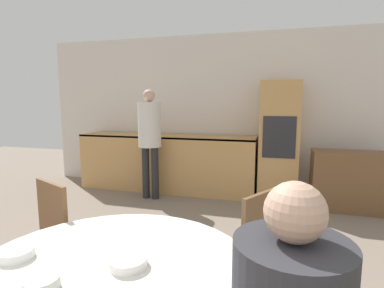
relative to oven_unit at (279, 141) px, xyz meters
The scene contains 10 objects.
wall_back 1.00m from the oven_unit, 158.49° to the left, with size 6.58×0.05×2.60m.
kitchen_counter 1.86m from the oven_unit, behind, with size 2.97×0.60×0.94m.
oven_unit is the anchor object (origin of this frame).
sideboard 1.16m from the oven_unit, 13.98° to the right, with size 1.13×0.45×0.82m.
chair_far_left 3.51m from the oven_unit, 116.83° to the right, with size 0.53×0.53×0.94m.
chair_far_right 2.86m from the oven_unit, 93.99° to the right, with size 0.55×0.55×0.94m.
person_standing 1.97m from the oven_unit, 164.64° to the right, with size 0.34×0.34×1.68m.
bowl_near 3.61m from the oven_unit, 101.01° to the right, with size 0.18×0.18×0.04m.
bowl_centre 3.90m from the oven_unit, 104.03° to the right, with size 0.14×0.14×0.05m.
bowl_far 3.82m from the oven_unit, 109.05° to the right, with size 0.16×0.16×0.04m.
Camera 1 is at (0.79, 0.10, 1.49)m, focal length 28.00 mm.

